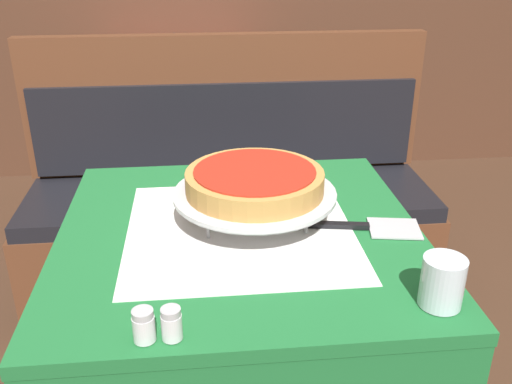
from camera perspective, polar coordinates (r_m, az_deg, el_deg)
The scene contains 10 objects.
dining_table_front at distance 1.41m, azimuth -1.56°, elevation -7.96°, with size 0.85×0.85×0.74m.
dining_table_rear at distance 2.99m, azimuth -7.58°, elevation 9.62°, with size 0.83×0.83×0.74m.
booth_bench at distance 2.32m, azimuth -2.57°, elevation -3.05°, with size 1.59×0.50×1.03m.
pizza_pan_stand at distance 1.35m, azimuth -0.13°, elevation -0.32°, with size 0.39×0.39×0.08m.
deep_dish_pizza at distance 1.34m, azimuth -0.13°, elevation 1.13°, with size 0.33×0.33×0.05m.
pizza_server at distance 1.38m, azimuth 10.70°, elevation -3.43°, with size 0.31×0.12×0.01m.
water_glass_near at distance 1.13m, azimuth 18.14°, elevation -8.54°, with size 0.08×0.08×0.10m.
salt_shaker at distance 1.02m, azimuth -11.17°, elevation -12.96°, with size 0.04×0.04×0.06m.
pepper_shaker at distance 1.01m, azimuth -8.44°, elevation -12.90°, with size 0.04×0.04×0.06m.
condiment_caddy at distance 3.04m, azimuth -8.03°, elevation 13.06°, with size 0.14×0.14×0.18m.
Camera 1 is at (-0.08, -1.19, 1.39)m, focal length 40.00 mm.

